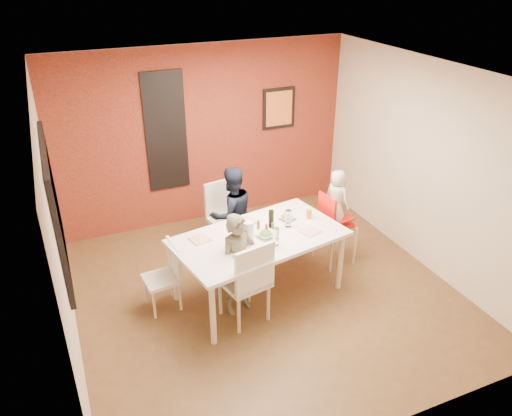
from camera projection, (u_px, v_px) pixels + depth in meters
name	position (u px, v px, depth m)	size (l,w,h in m)	color
ground	(265.00, 292.00, 6.29)	(4.50, 4.50, 0.00)	brown
ceiling	(268.00, 76.00, 5.05)	(4.50, 4.50, 0.02)	white
wall_back	(205.00, 136.00, 7.51)	(4.50, 0.02, 2.70)	beige
wall_front	(386.00, 313.00, 3.83)	(4.50, 0.02, 2.70)	beige
wall_left	(57.00, 235.00, 4.88)	(0.02, 4.50, 2.70)	beige
wall_right	(425.00, 166.00, 6.45)	(0.02, 4.50, 2.70)	beige
brick_accent_wall	(206.00, 136.00, 7.49)	(4.50, 0.02, 2.70)	maroon
picture_window_frame	(55.00, 208.00, 4.96)	(0.05, 1.70, 1.30)	black
picture_window_pane	(57.00, 207.00, 4.97)	(0.02, 1.55, 1.15)	black
glassblock_strip	(166.00, 132.00, 7.20)	(0.55, 0.03, 1.70)	silver
glassblock_surround	(166.00, 132.00, 7.20)	(0.60, 0.03, 1.76)	black
art_print_frame	(279.00, 108.00, 7.75)	(0.54, 0.03, 0.64)	black
art_print_canvas	(279.00, 108.00, 7.74)	(0.44, 0.01, 0.54)	orange
dining_table	(259.00, 241.00, 5.92)	(2.17, 1.46, 0.83)	white
chair_near	(248.00, 279.00, 5.53)	(0.58, 0.58, 1.06)	white
chair_far	(225.00, 213.00, 6.97)	(0.55, 0.55, 1.01)	white
chair_left	(167.00, 272.00, 5.85)	(0.42, 0.42, 0.84)	white
high_chair	(333.00, 222.00, 6.63)	(0.48, 0.48, 1.03)	red
child_near	(238.00, 264.00, 5.71)	(0.46, 0.30, 1.26)	#514F3A
child_far	(232.00, 214.00, 6.72)	(0.65, 0.51, 1.34)	black
toddler	(337.00, 197.00, 6.48)	(0.36, 0.24, 0.74)	beige
plate_near_left	(245.00, 257.00, 5.47)	(0.21, 0.21, 0.01)	white
plate_far_mid	(244.00, 222.00, 6.18)	(0.24, 0.24, 0.01)	silver
plate_near_right	(310.00, 231.00, 5.97)	(0.21, 0.21, 0.01)	white
plate_far_left	(200.00, 239.00, 5.81)	(0.21, 0.21, 0.01)	white
salad_bowl_a	(266.00, 234.00, 5.86)	(0.22, 0.22, 0.06)	white
salad_bowl_b	(287.00, 217.00, 6.24)	(0.20, 0.20, 0.05)	white
wine_bottle	(271.00, 220.00, 5.98)	(0.07, 0.07, 0.25)	black
wine_glass_a	(276.00, 237.00, 5.66)	(0.08, 0.08, 0.22)	silver
wine_glass_b	(288.00, 218.00, 6.04)	(0.08, 0.08, 0.22)	white
paper_towel_roll	(249.00, 232.00, 5.70)	(0.12, 0.12, 0.27)	silver
condiment_red	(266.00, 229.00, 5.91)	(0.03, 0.03, 0.12)	red
condiment_green	(273.00, 227.00, 5.94)	(0.03, 0.03, 0.13)	#356B23
condiment_brown	(258.00, 226.00, 5.95)	(0.04, 0.04, 0.15)	brown
sippy_cup	(309.00, 214.00, 6.25)	(0.07, 0.07, 0.11)	#DB5B18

